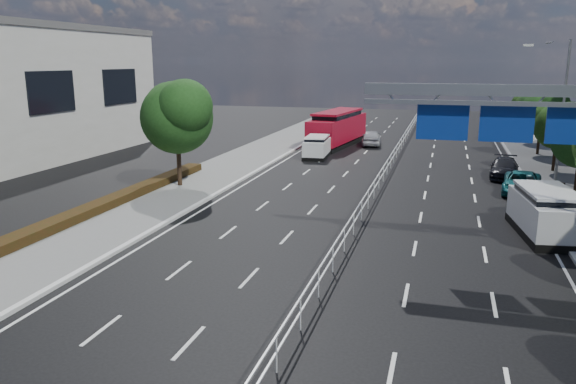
% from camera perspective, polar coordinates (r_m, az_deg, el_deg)
% --- Properties ---
extents(ground, '(160.00, 160.00, 0.00)m').
position_cam_1_polar(ground, '(15.58, -0.29, -16.39)').
color(ground, black).
rests_on(ground, ground).
extents(kerb_near, '(0.25, 140.00, 0.15)m').
position_cam_1_polar(kerb_near, '(19.75, -26.78, -11.00)').
color(kerb_near, silver).
rests_on(kerb_near, ground).
extents(median_fence, '(0.05, 85.00, 1.02)m').
position_cam_1_polar(median_fence, '(36.43, 9.54, 1.65)').
color(median_fence, silver).
rests_on(median_fence, ground).
extents(hedge_near, '(1.00, 36.00, 0.44)m').
position_cam_1_polar(hedge_near, '(25.87, -26.53, -4.71)').
color(hedge_near, black).
rests_on(hedge_near, sidewalk_near).
extents(overhead_gantry, '(10.24, 0.38, 7.45)m').
position_cam_1_polar(overhead_gantry, '(23.36, 23.22, 7.01)').
color(overhead_gantry, gray).
rests_on(overhead_gantry, ground).
extents(streetlight_far, '(2.78, 2.40, 9.00)m').
position_cam_1_polar(streetlight_far, '(39.68, 25.80, 8.30)').
color(streetlight_far, gray).
rests_on(streetlight_far, ground).
extents(near_tree_back, '(4.84, 4.51, 6.69)m').
position_cam_1_polar(near_tree_back, '(34.87, -11.16, 7.87)').
color(near_tree_back, black).
rests_on(near_tree_back, ground).
extents(far_tree_f, '(3.52, 3.28, 5.02)m').
position_cam_1_polar(far_tree_f, '(43.36, 25.79, 6.32)').
color(far_tree_f, black).
rests_on(far_tree_f, ground).
extents(far_tree_g, '(3.96, 3.69, 5.45)m').
position_cam_1_polar(far_tree_g, '(50.71, 24.43, 7.56)').
color(far_tree_g, black).
rests_on(far_tree_g, ground).
extents(far_tree_h, '(3.41, 3.18, 4.91)m').
position_cam_1_polar(far_tree_h, '(58.14, 23.35, 7.91)').
color(far_tree_h, black).
rests_on(far_tree_h, ground).
extents(white_minivan, '(1.99, 4.16, 1.76)m').
position_cam_1_polar(white_minivan, '(45.82, 2.96, 4.59)').
color(white_minivan, black).
rests_on(white_minivan, ground).
extents(red_bus, '(3.91, 10.96, 3.20)m').
position_cam_1_polar(red_bus, '(52.74, 5.07, 6.57)').
color(red_bus, black).
rests_on(red_bus, ground).
extents(near_car_silver, '(2.12, 4.36, 1.43)m').
position_cam_1_polar(near_car_silver, '(53.13, 8.48, 5.49)').
color(near_car_silver, '#A3A5AA').
rests_on(near_car_silver, ground).
extents(near_car_dark, '(2.05, 4.70, 1.50)m').
position_cam_1_polar(near_car_dark, '(63.98, 6.42, 6.87)').
color(near_car_dark, black).
rests_on(near_car_dark, ground).
extents(silver_minivan, '(2.88, 5.42, 2.15)m').
position_cam_1_polar(silver_minivan, '(27.64, 24.73, -1.94)').
color(silver_minivan, black).
rests_on(silver_minivan, ground).
extents(parked_car_teal, '(2.69, 4.81, 1.27)m').
position_cam_1_polar(parked_car_teal, '(36.01, 22.68, 0.85)').
color(parked_car_teal, '#18676D').
rests_on(parked_car_teal, ground).
extents(parked_car_dark, '(2.23, 4.59, 1.29)m').
position_cam_1_polar(parked_car_dark, '(40.61, 21.14, 2.29)').
color(parked_car_dark, black).
rests_on(parked_car_dark, ground).
extents(pedestrian_b, '(0.95, 0.93, 1.54)m').
position_cam_1_polar(pedestrian_b, '(32.00, 25.89, -0.40)').
color(pedestrian_b, gray).
rests_on(pedestrian_b, sidewalk_far).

